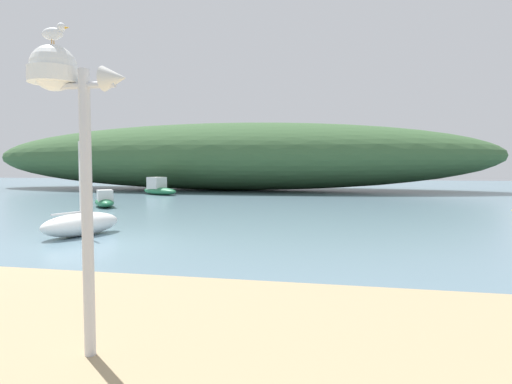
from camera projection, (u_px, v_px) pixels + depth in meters
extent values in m
plane|color=slate|center=(93.00, 245.00, 12.23)|extent=(120.00, 120.00, 0.00)
ellipsoid|color=#3D6038|center=(228.00, 157.00, 40.60)|extent=(48.43, 13.09, 6.25)
cylinder|color=silver|center=(87.00, 215.00, 4.58)|extent=(0.12, 0.12, 3.08)
cylinder|color=silver|center=(84.00, 85.00, 4.50)|extent=(0.71, 0.07, 0.07)
cylinder|color=white|center=(54.00, 76.00, 4.56)|extent=(0.53, 0.53, 0.16)
sphere|color=white|center=(54.00, 68.00, 4.56)|extent=(0.48, 0.48, 0.48)
cone|color=silver|center=(115.00, 78.00, 4.42)|extent=(0.26, 0.26, 0.26)
cylinder|color=orange|center=(54.00, 43.00, 4.56)|extent=(0.01, 0.01, 0.05)
cylinder|color=orange|center=(52.00, 42.00, 4.52)|extent=(0.01, 0.01, 0.05)
ellipsoid|color=white|center=(53.00, 34.00, 4.53)|extent=(0.24, 0.13, 0.13)
ellipsoid|color=#9EA0A8|center=(53.00, 32.00, 4.53)|extent=(0.23, 0.10, 0.05)
sphere|color=white|center=(61.00, 27.00, 4.52)|extent=(0.09, 0.09, 0.09)
cone|color=gold|center=(67.00, 28.00, 4.51)|extent=(0.06, 0.03, 0.03)
ellipsoid|color=white|center=(81.00, 224.00, 13.86)|extent=(1.90, 2.99, 0.75)
cylinder|color=silver|center=(80.00, 181.00, 13.77)|extent=(0.08, 0.08, 2.52)
cylinder|color=silver|center=(70.00, 213.00, 13.47)|extent=(0.48, 1.21, 0.06)
ellipsoid|color=#287A4C|center=(104.00, 202.00, 23.56)|extent=(2.50, 2.91, 0.52)
cube|color=silver|center=(105.00, 196.00, 23.27)|extent=(1.22, 1.27, 0.62)
ellipsoid|color=#287A4C|center=(160.00, 191.00, 33.46)|extent=(3.92, 2.99, 0.59)
cube|color=silver|center=(157.00, 183.00, 33.68)|extent=(1.65, 1.53, 0.99)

